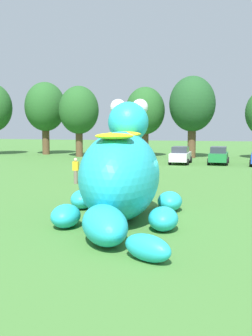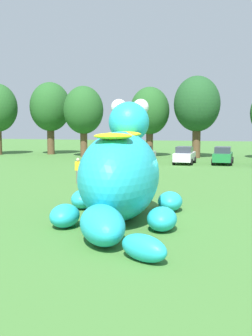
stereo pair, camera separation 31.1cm
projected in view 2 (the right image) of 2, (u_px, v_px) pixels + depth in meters
The scene contains 14 objects.
ground_plane at pixel (138, 216), 17.95m from camera, with size 160.00×160.00×0.00m, color #427533.
giant_inflatable_creature at pixel (120, 174), 17.35m from camera, with size 5.93×9.79×5.16m.
car_black at pixel (105, 154), 42.36m from camera, with size 2.07×4.17×1.72m.
car_silver at pixel (142, 154), 42.12m from camera, with size 2.30×4.27×1.72m.
car_white at pixel (185, 155), 41.12m from camera, with size 2.02×4.14×1.72m.
car_green at pixel (223, 156), 40.77m from camera, with size 2.05×4.16×1.72m.
tree_left at pixel (50, 107), 53.61m from camera, with size 5.22×5.22×9.27m.
tree_mid_left at pixel (83, 111), 49.73m from camera, with size 4.75×4.75×8.44m.
tree_centre_left at pixel (150, 111), 49.52m from camera, with size 4.68×4.68×8.31m.
tree_centre at pixel (197, 104), 47.85m from camera, with size 5.31×5.31×9.42m.
spectator_mid_field at pixel (78, 171), 27.64m from camera, with size 0.38×0.26×1.71m.
spectator_by_cars at pixel (100, 159), 36.62m from camera, with size 0.38×0.26×1.71m.
spectator_wandering at pixel (107, 159), 36.93m from camera, with size 0.38×0.26×1.71m.
spectator_far_side at pixel (98, 159), 37.36m from camera, with size 0.38×0.26×1.71m.
Camera 2 is at (3.98, -17.18, 3.98)m, focal length 44.54 mm.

